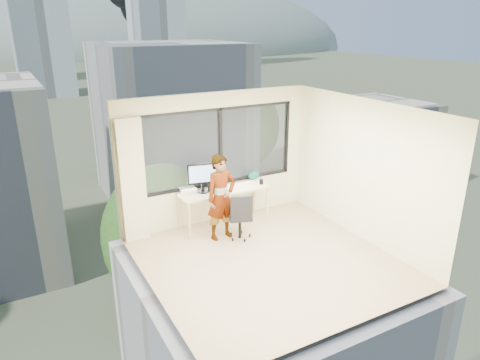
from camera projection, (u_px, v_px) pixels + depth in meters
floor at (268, 261)px, 7.47m from camera, size 4.00×4.00×0.01m
ceiling at (272, 109)px, 6.60m from camera, size 4.00×4.00×0.01m
wall_front at (357, 241)px, 5.38m from camera, size 4.00×0.01×2.60m
wall_left at (149, 214)px, 6.13m from camera, size 0.01×4.00×2.60m
wall_right at (363, 171)px, 7.94m from camera, size 0.01×4.00×2.60m
window_wall at (218, 147)px, 8.63m from camera, size 3.30×0.16×1.55m
curtain at (132, 181)px, 7.86m from camera, size 0.45×0.14×2.30m
desk at (224, 207)px, 8.72m from camera, size 1.80×0.60×0.75m
chair at (240, 215)px, 8.12m from camera, size 0.61×0.61×0.93m
person at (221, 197)px, 8.03m from camera, size 0.62×0.43×1.62m
monitor at (203, 178)px, 8.36m from camera, size 0.60×0.24×0.58m
game_console at (188, 190)px, 8.47m from camera, size 0.31×0.27×0.07m
laptop at (218, 186)px, 8.45m from camera, size 0.36×0.38×0.20m
cellphone at (224, 192)px, 8.44m from camera, size 0.12×0.06×0.01m
pen_cup at (261, 181)px, 8.86m from camera, size 0.10×0.10×0.11m
handbag at (254, 175)px, 9.09m from camera, size 0.28×0.21×0.19m
exterior_ground at (15, 98)px, 111.30m from camera, size 400.00×400.00×0.04m
near_bldg_b at (172, 122)px, 46.30m from camera, size 14.00×13.00×16.00m
near_bldg_c at (364, 149)px, 47.19m from camera, size 12.00×10.00×10.00m
far_tower_b at (40, 35)px, 109.85m from camera, size 13.00×13.00×30.00m
far_tower_c at (157, 39)px, 143.76m from camera, size 15.00×15.00×26.00m
hill_b at (151, 49)px, 321.64m from camera, size 300.00×220.00×96.00m
tree_b at (166, 250)px, 27.35m from camera, size 7.60×7.60×9.00m
tree_c at (245, 135)px, 53.48m from camera, size 8.40×8.40×10.00m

